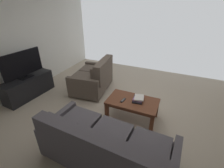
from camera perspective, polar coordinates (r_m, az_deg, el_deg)
ground_plane at (r=3.59m, az=3.18°, el=-10.94°), size 5.63×5.74×0.01m
wall_right at (r=4.67m, az=-31.60°, el=13.90°), size 0.12×5.74×2.85m
sofa_main at (r=2.47m, az=-2.73°, el=-21.90°), size 2.01×0.97×0.87m
loveseat_near at (r=4.33m, az=-6.54°, el=2.23°), size 1.00×1.31×0.91m
coffee_table at (r=3.30m, az=7.41°, el=-6.99°), size 1.02×0.60×0.44m
tv_stand at (r=4.61m, az=-27.88°, el=-0.89°), size 0.49×1.29×0.54m
flat_tv at (r=4.38m, az=-29.67°, el=6.16°), size 0.22×1.03×0.66m
book_stack at (r=3.27m, az=9.50°, el=-5.22°), size 0.25×0.32×0.08m
tv_remote at (r=3.23m, az=4.03°, el=-5.87°), size 0.07×0.17×0.02m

